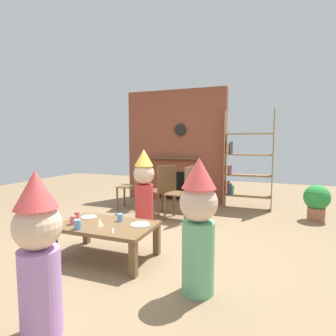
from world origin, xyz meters
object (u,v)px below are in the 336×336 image
bookshelf (245,164)px  paper_cup_far_left (78,224)px  paper_cup_near_right (120,217)px  coffee_table (106,229)px  paper_plate_front (140,225)px  paper_cup_center (77,216)px  child_by_the_chairs (144,185)px  dining_chair_right (184,190)px  dining_chair_middle (164,187)px  birthday_cake_slice (99,222)px  dining_chair_left (134,183)px  paper_plate_rear (89,217)px  potted_plant_tall (317,200)px  child_in_pink (198,222)px  child_with_cone_hat (39,250)px  paper_cup_near_left (73,220)px

bookshelf → paper_cup_far_left: bearing=-113.9°
paper_cup_near_right → coffee_table: bearing=-118.4°
paper_plate_front → paper_cup_near_right: bearing=169.1°
paper_cup_center → child_by_the_chairs: 1.32m
paper_cup_near_right → dining_chair_right: 1.59m
coffee_table → dining_chair_middle: dining_chair_middle is taller
paper_cup_far_left → child_by_the_chairs: 1.56m
bookshelf → birthday_cake_slice: bearing=-112.9°
child_by_the_chairs → dining_chair_left: child_by_the_chairs is taller
paper_cup_far_left → bookshelf: bearing=66.1°
paper_plate_front → paper_plate_rear: bearing=176.2°
birthday_cake_slice → bookshelf: bearing=67.1°
paper_cup_far_left → child_by_the_chairs: size_ratio=0.08×
paper_cup_far_left → birthday_cake_slice: size_ratio=1.00×
bookshelf → paper_plate_front: 2.99m
paper_plate_front → paper_plate_rear: 0.72m
paper_cup_center → paper_cup_far_left: bearing=-49.9°
dining_chair_middle → dining_chair_right: size_ratio=1.00×
paper_cup_far_left → dining_chair_middle: size_ratio=0.11×
paper_plate_rear → dining_chair_right: 1.73m
paper_plate_front → potted_plant_tall: 3.14m
paper_cup_center → child_in_pink: (1.54, -0.33, 0.18)m
child_with_cone_hat → potted_plant_tall: child_with_cone_hat is taller
paper_cup_near_right → child_by_the_chairs: size_ratio=0.07×
child_with_cone_hat → child_in_pink: size_ratio=0.96×
bookshelf → coffee_table: 3.22m
child_in_pink → dining_chair_right: bearing=-53.6°
child_with_cone_hat → dining_chair_middle: size_ratio=1.25×
paper_cup_far_left → potted_plant_tall: bearing=46.4°
potted_plant_tall → child_with_cone_hat: bearing=-120.0°
paper_cup_near_right → child_in_pink: (1.06, -0.48, 0.19)m
dining_chair_middle → dining_chair_right: same height
paper_cup_near_right → bookshelf: bearing=67.6°
paper_cup_far_left → dining_chair_left: (-0.58, 2.35, 0.07)m
bookshelf → dining_chair_right: bearing=-125.1°
paper_plate_front → paper_plate_rear: same height
dining_chair_middle → paper_cup_center: bearing=108.5°
coffee_table → child_with_cone_hat: 1.28m
paper_cup_near_left → paper_cup_near_right: 0.52m
child_in_pink → potted_plant_tall: child_in_pink is taller
coffee_table → paper_cup_center: 0.42m
child_in_pink → paper_cup_far_left: bearing=12.7°
paper_plate_front → dining_chair_right: 1.62m
child_in_pink → dining_chair_left: 3.09m
coffee_table → child_by_the_chairs: child_by_the_chairs is taller
child_in_pink → dining_chair_middle: bearing=-45.5°
coffee_table → potted_plant_tall: (2.42, 2.49, 0.01)m
bookshelf → potted_plant_tall: size_ratio=3.19×
paper_cup_center → dining_chair_right: dining_chair_right is taller
paper_cup_near_left → birthday_cake_slice: bearing=11.4°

